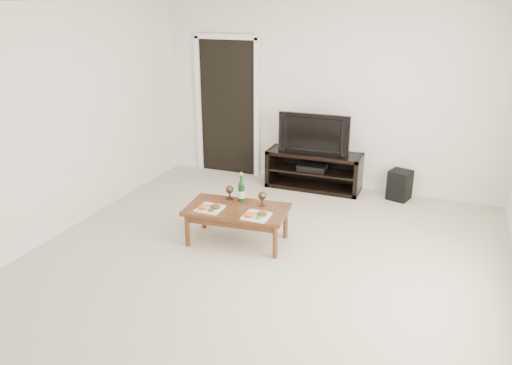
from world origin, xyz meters
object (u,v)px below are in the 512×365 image
object	(u,v)px
media_console	(314,170)
subwoofer	(400,185)
television	(315,132)
coffee_table	(237,225)

from	to	relation	value
media_console	subwoofer	distance (m)	1.22
television	coffee_table	size ratio (longest dim) A/B	0.89
subwoofer	television	bearing A→B (deg)	-161.81
media_console	television	world-z (taller)	television
subwoofer	coffee_table	distance (m)	2.54
media_console	subwoofer	size ratio (longest dim) A/B	3.29
subwoofer	coffee_table	bearing A→B (deg)	-111.10
coffee_table	media_console	bearing A→B (deg)	79.90
media_console	coffee_table	xyz separation A→B (m)	(-0.35, -1.98, -0.07)
subwoofer	coffee_table	xyz separation A→B (m)	(-1.57, -2.00, 0.00)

